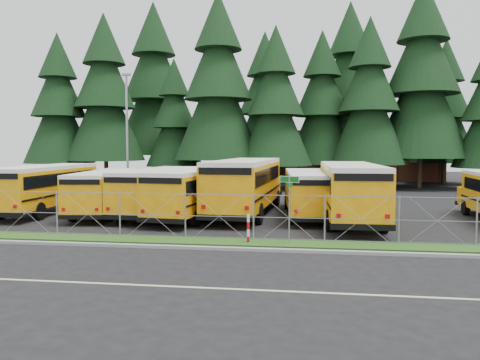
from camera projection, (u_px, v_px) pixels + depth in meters
The scene contains 28 objects.
ground at pixel (278, 236), 20.89m from camera, with size 120.00×120.00×0.00m, color black.
curb at pixel (273, 250), 17.82m from camera, with size 50.00×0.25×0.12m, color gray.
grass_verge at pixel (276, 243), 19.21m from camera, with size 50.00×1.40×0.06m, color #224714.
road_lane_line at pixel (261, 290), 12.99m from camera, with size 50.00×0.12×0.01m, color beige.
chainlink_fence at pixel (277, 217), 19.83m from camera, with size 44.00×0.10×2.00m, color #96989E, non-canonical shape.
brick_building at pixel (344, 155), 59.35m from camera, with size 22.00×10.00×6.00m, color brown.
bus_0 at pixel (49, 189), 28.70m from camera, with size 2.58×10.94×2.87m, color orange, non-canonical shape.
bus_1 at pixel (107, 193), 27.81m from camera, with size 2.31×9.80×2.57m, color orange, non-canonical shape.
bus_2 at pixel (159, 192), 27.66m from camera, with size 2.44×10.32×2.71m, color orange, non-canonical shape.
bus_3 at pixel (197, 193), 26.61m from camera, with size 2.48×10.52×2.76m, color orange, non-canonical shape.
bus_4 at pixel (247, 187), 27.78m from camera, with size 2.93×12.40×3.25m, color orange, non-canonical shape.
bus_5 at pixel (307, 194), 26.96m from camera, with size 2.34×9.93×2.60m, color orange, non-canonical shape.
bus_6 at pixel (349, 192), 25.16m from camera, with size 2.79×11.81×3.10m, color orange, non-canonical shape.
street_sign at pixel (289, 195), 18.97m from camera, with size 0.79×0.52×2.81m.
striped_bollard at pixel (248, 229), 19.28m from camera, with size 0.11×0.11×1.20m, color #B20C0C.
light_standard at pixel (127, 129), 39.31m from camera, with size 0.70×0.35×10.14m.
conifer_0 at pixel (59, 109), 48.75m from camera, with size 7.17×7.17×15.86m, color black, non-canonical shape.
conifer_1 at pixel (105, 100), 48.21m from camera, with size 8.03×8.03×17.75m, color black, non-canonical shape.
conifer_2 at pixel (174, 122), 49.52m from camera, with size 6.04×6.04×13.36m, color black, non-canonical shape.
conifer_3 at pixel (218, 90), 45.25m from camera, with size 8.57×8.57×18.96m, color black, non-canonical shape.
conifer_4 at pixel (275, 108), 43.99m from camera, with size 6.96×6.96×15.39m, color black, non-canonical shape.
conifer_5 at pixel (322, 109), 47.08m from camera, with size 7.10×7.10×15.70m, color black, non-canonical shape.
conifer_6 at pixel (369, 103), 44.07m from camera, with size 7.35×7.35×16.24m, color black, non-canonical shape.
conifer_7 at pixel (422, 84), 45.03m from camera, with size 9.08×9.08×20.09m, color black, non-canonical shape.
conifer_10 at pixel (154, 92), 55.24m from camera, with size 9.51×9.51×21.03m, color black, non-canonical shape.
conifer_11 at pixel (265, 107), 53.85m from camera, with size 7.79×7.79×17.23m, color black, non-canonical shape.
conifer_12 at pixel (349, 93), 50.89m from camera, with size 8.92×8.92×19.72m, color black, non-canonical shape.
conifer_13 at pixel (445, 111), 50.91m from camera, with size 7.13×7.13×15.77m, color black, non-canonical shape.
Camera 1 is at (1.20, -20.70, 3.97)m, focal length 35.00 mm.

